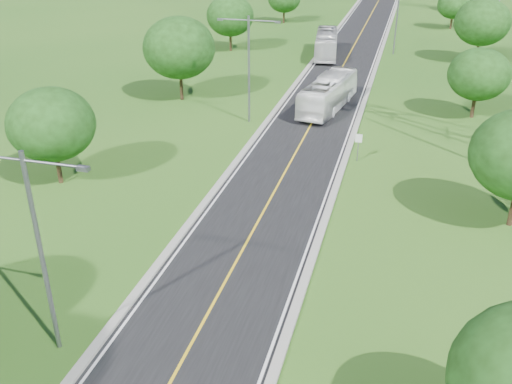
# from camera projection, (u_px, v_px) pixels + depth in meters

# --- Properties ---
(ground) EXTENTS (260.00, 260.00, 0.00)m
(ground) POSITION_uv_depth(u_px,v_px,m) (333.00, 85.00, 67.05)
(ground) COLOR #225116
(ground) RESTS_ON ground
(road) EXTENTS (8.00, 150.00, 0.06)m
(road) POSITION_uv_depth(u_px,v_px,m) (340.00, 72.00, 72.22)
(road) COLOR black
(road) RESTS_ON ground
(curb_left) EXTENTS (0.50, 150.00, 0.22)m
(curb_left) POSITION_uv_depth(u_px,v_px,m) (307.00, 69.00, 73.19)
(curb_left) COLOR gray
(curb_left) RESTS_ON ground
(curb_right) EXTENTS (0.50, 150.00, 0.22)m
(curb_right) POSITION_uv_depth(u_px,v_px,m) (374.00, 74.00, 71.19)
(curb_right) COLOR gray
(curb_right) RESTS_ON ground
(speed_limit_sign) EXTENTS (0.55, 0.09, 2.40)m
(speed_limit_sign) POSITION_uv_depth(u_px,v_px,m) (358.00, 143.00, 46.10)
(speed_limit_sign) COLOR slate
(speed_limit_sign) RESTS_ON ground
(streetlight_near_left) EXTENTS (5.90, 0.25, 10.00)m
(streetlight_near_left) POSITION_uv_depth(u_px,v_px,m) (38.00, 239.00, 24.35)
(streetlight_near_left) COLOR slate
(streetlight_near_left) RESTS_ON ground
(streetlight_mid_left) EXTENTS (5.90, 0.25, 10.00)m
(streetlight_mid_left) POSITION_uv_depth(u_px,v_px,m) (249.00, 61.00, 52.86)
(streetlight_mid_left) COLOR slate
(streetlight_mid_left) RESTS_ON ground
(streetlight_far_right) EXTENTS (5.90, 0.25, 10.00)m
(streetlight_far_right) POSITION_uv_depth(u_px,v_px,m) (398.00, 11.00, 78.54)
(streetlight_far_right) COLOR slate
(streetlight_far_right) RESTS_ON ground
(tree_lb) EXTENTS (6.30, 6.30, 7.33)m
(tree_lb) POSITION_uv_depth(u_px,v_px,m) (51.00, 124.00, 41.10)
(tree_lb) COLOR black
(tree_lb) RESTS_ON ground
(tree_lc) EXTENTS (7.56, 7.56, 8.79)m
(tree_lc) POSITION_uv_depth(u_px,v_px,m) (179.00, 48.00, 59.45)
(tree_lc) COLOR black
(tree_lc) RESTS_ON ground
(tree_ld) EXTENTS (6.72, 6.72, 7.82)m
(tree_ld) POSITION_uv_depth(u_px,v_px,m) (230.00, 16.00, 80.93)
(tree_ld) COLOR black
(tree_ld) RESTS_ON ground
(tree_rc) EXTENTS (5.88, 5.88, 6.84)m
(tree_rc) POSITION_uv_depth(u_px,v_px,m) (479.00, 74.00, 54.69)
(tree_rc) COLOR black
(tree_rc) RESTS_ON ground
(tree_rd) EXTENTS (7.14, 7.14, 8.30)m
(tree_rd) POSITION_uv_depth(u_px,v_px,m) (482.00, 22.00, 74.54)
(tree_rd) COLOR black
(tree_rd) RESTS_ON ground
(tree_re) EXTENTS (5.46, 5.46, 6.35)m
(tree_re) POSITION_uv_depth(u_px,v_px,m) (454.00, 5.00, 96.41)
(tree_re) COLOR black
(tree_re) RESTS_ON ground
(bus_outbound) EXTENTS (4.64, 12.24, 3.33)m
(bus_outbound) POSITION_uv_depth(u_px,v_px,m) (328.00, 93.00, 58.06)
(bus_outbound) COLOR white
(bus_outbound) RESTS_ON road
(bus_inbound) EXTENTS (4.38, 12.38, 3.37)m
(bus_inbound) POSITION_uv_depth(u_px,v_px,m) (326.00, 44.00, 79.25)
(bus_inbound) COLOR silver
(bus_inbound) RESTS_ON road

